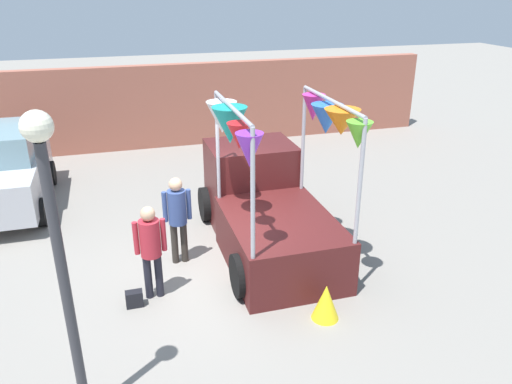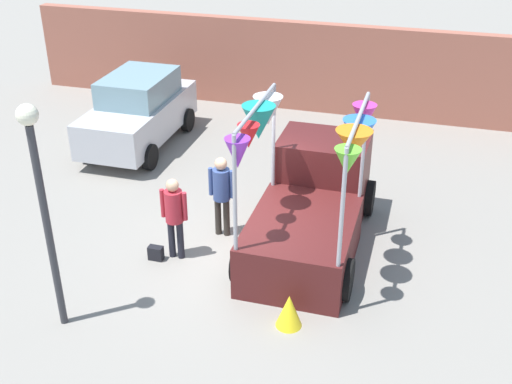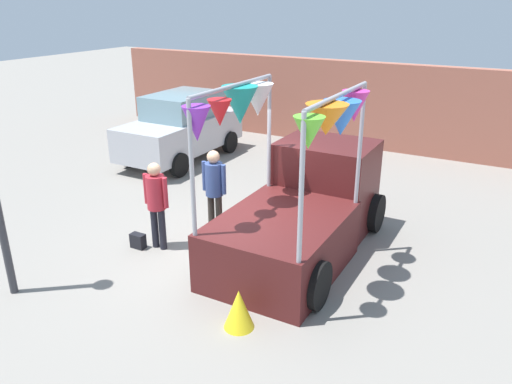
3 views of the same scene
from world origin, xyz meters
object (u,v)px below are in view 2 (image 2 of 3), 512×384
Objects in this scene: person_customer at (174,211)px; handbag at (156,253)px; vendor_truck at (313,199)px; folded_kite_bundle_sunflower at (289,311)px; parked_car at (139,111)px; person_vendor at (222,189)px; street_lamp at (40,189)px.

person_customer reaches higher than handbag.
vendor_truck reaches higher than handbag.
handbag is 3.13m from folded_kite_bundle_sunflower.
parked_car is 5.08m from person_vendor.
parked_car reaches higher than folded_kite_bundle_sunflower.
street_lamp reaches higher than person_vendor.
vendor_truck is at bearing 46.86° from street_lamp.
person_customer is at bearing -57.87° from parked_car.
person_customer is 0.98× the size of person_vendor.
person_customer is 0.96m from handbag.
vendor_truck is 2.70m from person_customer.
parked_car is 2.33× the size of person_vendor.
person_customer is at bearing 65.39° from street_lamp.
folded_kite_bundle_sunflower is at bearing -28.22° from person_customer.
vendor_truck is at bearing 94.05° from folded_kite_bundle_sunflower.
parked_car is 2.39× the size of person_customer.
person_customer is 0.43× the size of street_lamp.
vendor_truck is at bearing 9.63° from person_vendor.
handbag is 0.47× the size of folded_kite_bundle_sunflower.
vendor_truck is 6.27m from parked_car.
person_vendor is 6.12× the size of handbag.
street_lamp reaches higher than vendor_truck.
person_vendor is at bearing 60.30° from person_customer.
person_customer is (-2.35, -1.32, 0.07)m from vendor_truck.
street_lamp is at bearing -165.09° from folded_kite_bundle_sunflower.
person_customer is 2.79× the size of folded_kite_bundle_sunflower.
parked_car is at bearing 133.92° from person_vendor.
person_vendor is (-1.77, -0.30, 0.10)m from vendor_truck.
handbag is (-0.35, -0.20, -0.87)m from person_customer.
street_lamp is (-3.42, -3.65, 1.58)m from vendor_truck.
parked_car is 1.04× the size of street_lamp.
vendor_truck reaches higher than person_customer.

